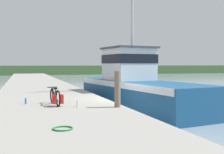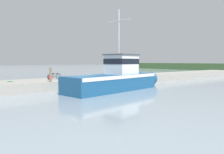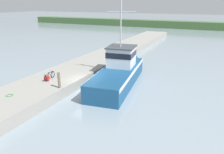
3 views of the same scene
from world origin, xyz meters
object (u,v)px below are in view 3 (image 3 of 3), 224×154
fishing_boat_main (119,71)px  mooring_post (59,80)px  bicycle_touring (49,77)px  water_bottle_on_curb (50,82)px  water_bottle_by_bike (45,75)px

fishing_boat_main → mooring_post: 6.67m
mooring_post → bicycle_touring: bearing=151.4°
fishing_boat_main → water_bottle_on_curb: bearing=-139.0°
water_bottle_by_bike → fishing_boat_main: bearing=30.8°
water_bottle_by_bike → water_bottle_on_curb: bearing=-36.5°
mooring_post → water_bottle_by_bike: mooring_post is taller
mooring_post → water_bottle_on_curb: (-1.47, 0.53, -0.57)m
mooring_post → water_bottle_by_bike: size_ratio=5.61×
bicycle_touring → water_bottle_on_curb: size_ratio=6.62×
water_bottle_by_bike → bicycle_touring: bearing=-32.2°
bicycle_touring → water_bottle_by_bike: (-1.17, 0.74, -0.20)m
bicycle_touring → water_bottle_on_curb: 1.04m
fishing_boat_main → water_bottle_by_bike: 7.63m
water_bottle_by_bike → mooring_post: bearing=-29.9°
water_bottle_on_curb → mooring_post: bearing=-19.7°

